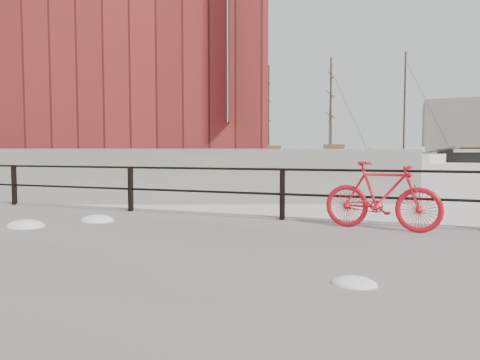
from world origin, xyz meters
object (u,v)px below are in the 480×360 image
Objects in this scene: schooner_left at (299,163)px; workboat_near at (120,171)px; schooner_mid at (365,163)px; bicycle at (382,196)px; workboat_far at (184,167)px.

schooner_left is 49.17m from workboat_near.
schooner_mid is at bearing -17.41° from schooner_left.
bicycle is 0.18× the size of workboat_far.
workboat_near is 1.03× the size of workboat_far.
schooner_left reaches higher than workboat_near.
schooner_mid reaches higher than workboat_near.
schooner_mid is 51.45m from workboat_near.
bicycle is at bearing -88.74° from schooner_left.
schooner_left is 2.45× the size of workboat_near.
schooner_mid is 2.64× the size of workboat_near.
workboat_far is at bearing -115.43° from schooner_left.
workboat_far is at bearing 130.80° from bicycle.
schooner_left is (-12.79, 1.00, 0.00)m from schooner_mid.
bicycle is 0.18× the size of workboat_near.
workboat_near is 15.19m from workboat_far.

